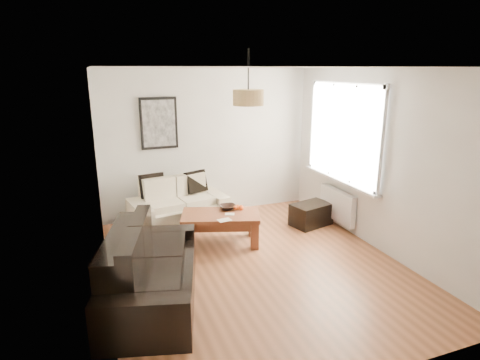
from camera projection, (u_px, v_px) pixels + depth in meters
name	position (u px, v px, depth m)	size (l,w,h in m)	color
floor	(255.00, 265.00, 5.42)	(4.50, 4.50, 0.00)	brown
ceiling	(258.00, 67.00, 4.72)	(3.80, 4.50, 0.00)	white
wall_back	(208.00, 143.00, 7.10)	(3.80, 0.04, 2.60)	silver
wall_front	(371.00, 243.00, 3.04)	(3.80, 0.04, 2.60)	silver
wall_left	(100.00, 188.00, 4.43)	(0.04, 4.50, 2.60)	silver
wall_right	(378.00, 161.00, 5.72)	(0.04, 4.50, 2.60)	silver
window_bay	(344.00, 133.00, 6.34)	(0.14, 1.90, 1.60)	white
radiator	(337.00, 205.00, 6.66)	(0.10, 0.90, 0.52)	white
poster	(159.00, 123.00, 6.67)	(0.62, 0.04, 0.87)	black
pendant_shade	(248.00, 97.00, 5.09)	(0.40, 0.40, 0.20)	tan
loveseat_cream	(179.00, 204.00, 6.70)	(1.56, 0.85, 0.78)	beige
sofa_leather	(152.00, 267.00, 4.50)	(1.91, 0.93, 0.83)	black
coffee_table	(221.00, 228.00, 6.06)	(1.16, 0.63, 0.47)	brown
ottoman	(311.00, 214.00, 6.77)	(0.66, 0.42, 0.38)	black
cushion_left	(152.00, 185.00, 6.65)	(0.40, 0.12, 0.40)	black
cushion_right	(196.00, 182.00, 6.91)	(0.38, 0.12, 0.38)	black
fruit_bowl	(228.00, 207.00, 6.19)	(0.25, 0.25, 0.06)	black
orange_a	(237.00, 207.00, 6.16)	(0.08, 0.08, 0.08)	#ED5C13
orange_b	(241.00, 208.00, 6.14)	(0.08, 0.08, 0.08)	#DC4912
orange_c	(235.00, 208.00, 6.14)	(0.06, 0.06, 0.06)	#F55214
papers	(224.00, 220.00, 5.74)	(0.19, 0.13, 0.01)	beige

